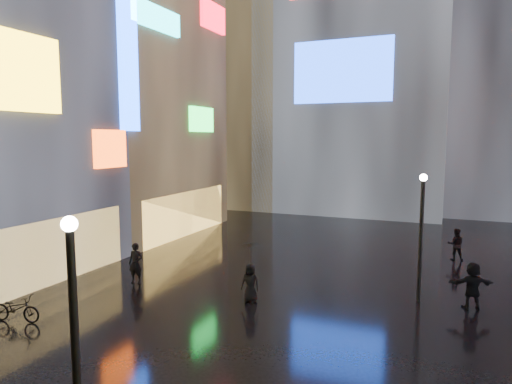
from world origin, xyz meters
The scene contains 12 objects.
ground centered at (0.00, 20.00, 0.00)m, with size 140.00×140.00×0.00m, color black.
building_left_far centered at (-15.98, 26.00, 10.98)m, with size 10.28×12.00×22.00m.
tower_flank_right centered at (9.00, 46.00, 17.00)m, with size 12.00×12.00×34.00m, color black.
tower_flank_left centered at (-14.00, 42.00, 13.00)m, with size 10.00×10.00×26.00m, color black.
lamp_near centered at (-1.01, 5.71, 2.94)m, with size 0.30×0.30×5.20m.
lamp_far centered at (4.37, 18.69, 2.94)m, with size 0.30×0.30×5.20m.
pedestrian_4 centered at (-1.92, 15.95, 0.77)m, with size 0.75×0.49×1.54m, color black.
pedestrian_5 centered at (6.33, 18.60, 0.92)m, with size 1.71×0.54×1.84m, color black.
pedestrian_6 centered at (-7.71, 16.09, 0.92)m, with size 0.67×0.44×1.85m, color black.
pedestrian_7 centered at (5.82, 26.12, 0.87)m, with size 0.84×0.66×1.74m, color black.
umbrella_2 centered at (-1.92, 15.95, 2.00)m, with size 1.00×1.02×0.91m, color black.
bicycle centered at (-8.88, 10.74, 0.50)m, with size 0.66×1.89×0.99m, color black.
Camera 1 is at (5.27, -0.46, 6.59)m, focal length 32.00 mm.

